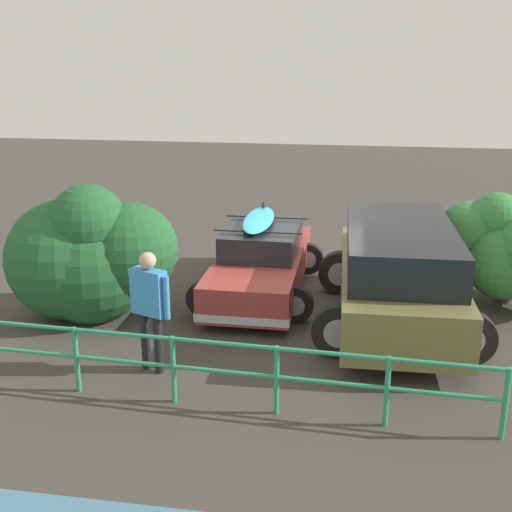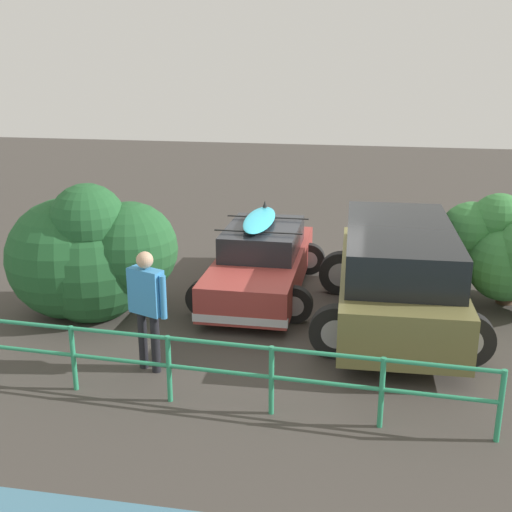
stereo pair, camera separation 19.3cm
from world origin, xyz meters
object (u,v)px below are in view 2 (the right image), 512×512
Objects in this scene: sedan_car at (262,262)px; suv_car at (397,274)px; person_bystander at (147,300)px; bush_near_left at (90,253)px.

sedan_car is 2.83m from suv_car.
bush_near_left reaches higher than person_bystander.
bush_near_left is (5.36, 0.51, 0.24)m from suv_car.
suv_car is at bearing -146.98° from person_bystander.
sedan_car is 3.73m from person_bystander.
bush_near_left is at bearing -47.34° from person_bystander.
sedan_car is at bearing -107.09° from person_bystander.
suv_car is 1.61× the size of bush_near_left.
bush_near_left is (2.80, 1.68, 0.53)m from sedan_car.
suv_car is 2.65× the size of person_bystander.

